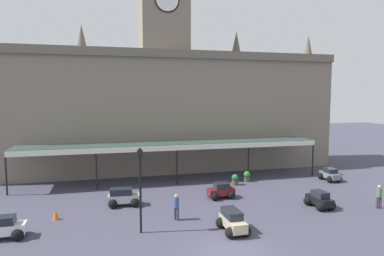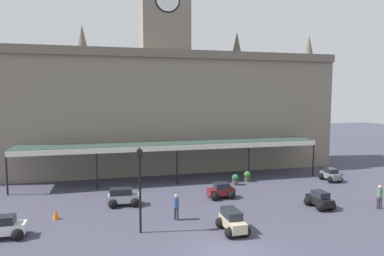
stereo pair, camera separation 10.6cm
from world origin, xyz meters
name	(u,v)px [view 1 (the left image)]	position (x,y,z in m)	size (l,w,h in m)	color
ground_plane	(231,253)	(0.00, 0.00, 0.00)	(140.00, 140.00, 0.00)	#3F3F50
station_building	(164,104)	(0.00, 20.38, 6.97)	(36.48, 6.59, 21.16)	slate
entrance_canopy	(174,144)	(0.00, 14.87, 3.45)	(27.64, 3.26, 3.59)	#38564C
car_white_estate	(3,229)	(-11.60, 4.63, 0.56)	(2.27, 1.58, 1.27)	silver
car_black_sedan	(319,201)	(8.51, 4.95, 0.50)	(1.61, 2.11, 1.19)	black
car_grey_sedan	(330,175)	(14.07, 11.33, 0.50)	(1.55, 2.07, 1.19)	slate
car_maroon_sedan	(221,192)	(2.49, 8.74, 0.50)	(2.09, 1.58, 1.19)	maroon
car_silver_estate	(123,198)	(-4.90, 8.73, 0.56)	(2.30, 1.64, 1.27)	#B2B5BA
car_beige_estate	(233,222)	(1.02, 2.45, 0.56)	(1.58, 2.27, 1.27)	tan
pedestrian_near_entrance	(379,196)	(12.43, 3.79, 0.91)	(0.38, 0.34, 1.67)	#3F384C
pedestrian_crossing_forecourt	(176,206)	(-1.77, 5.08, 0.91)	(0.34, 0.35, 1.67)	#3F384C
victorian_lamppost	(140,180)	(-4.15, 3.62, 3.08)	(0.30, 0.30, 4.96)	black
traffic_cone	(56,214)	(-9.22, 7.03, 0.34)	(0.40, 0.40, 0.68)	orange
planter_forecourt_centre	(235,179)	(4.97, 12.12, 0.49)	(0.60, 0.60, 0.96)	#47423D
planter_by_canopy	(247,176)	(6.47, 12.98, 0.49)	(0.60, 0.60, 0.96)	#47423D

